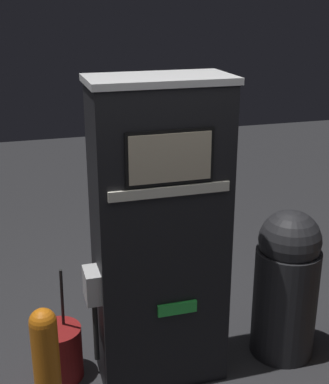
% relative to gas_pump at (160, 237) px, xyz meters
% --- Properties ---
extents(gas_pump, '(0.91, 0.46, 2.00)m').
position_rel_gas_pump_xyz_m(gas_pump, '(0.00, 0.00, 0.00)').
color(gas_pump, black).
rests_on(gas_pump, ground_plane).
extents(safety_bollard, '(0.15, 0.15, 0.86)m').
position_rel_gas_pump_xyz_m(safety_bollard, '(-0.76, -0.39, -0.55)').
color(safety_bollard, orange).
rests_on(safety_bollard, ground_plane).
extents(trash_bin, '(0.45, 0.45, 1.09)m').
position_rel_gas_pump_xyz_m(trash_bin, '(0.91, -0.02, -0.45)').
color(trash_bin, '#232326').
rests_on(trash_bin, ground_plane).
extents(squeegee_bucket, '(0.31, 0.31, 0.83)m').
position_rel_gas_pump_xyz_m(squeegee_bucket, '(-0.66, 0.14, -0.82)').
color(squeegee_bucket, maroon).
rests_on(squeegee_bucket, ground_plane).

